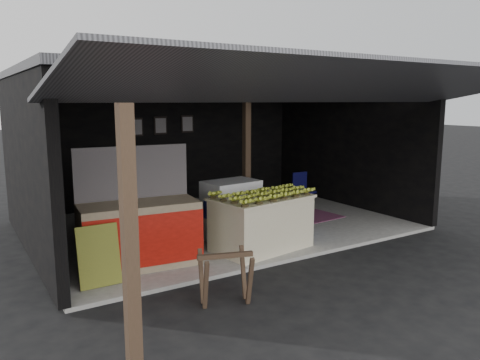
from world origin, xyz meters
TOP-DOWN VIEW (x-y plane):
  - ground at (0.00, 0.00)m, footprint 80.00×80.00m
  - concrete_slab at (0.00, 2.50)m, footprint 7.00×5.00m
  - shophouse at (0.00, 2.82)m, footprint 7.40×7.29m
  - banana_table at (-0.19, 0.67)m, footprint 1.74×1.22m
  - banana_pile at (-0.19, 0.67)m, footprint 1.61×1.10m
  - white_crate at (-0.32, 1.45)m, footprint 1.01×0.73m
  - neighbor_stall at (-2.20, 0.97)m, footprint 1.79×0.95m
  - green_signboard at (-2.94, 0.50)m, footprint 0.55×0.18m
  - sawhorse at (-1.74, -0.79)m, footprint 0.75×0.74m
  - water_barrel at (0.93, 1.05)m, footprint 0.35×0.35m
  - plastic_chair at (2.25, 2.59)m, footprint 0.41×0.41m
  - magenta_rug at (1.78, 1.92)m, footprint 1.58×1.12m
  - picture_frames at (-0.17, 4.89)m, footprint 1.62×0.04m

SIDE VIEW (x-z plane):
  - ground at x=0.00m, z-range 0.00..0.00m
  - concrete_slab at x=0.00m, z-range 0.00..0.06m
  - magenta_rug at x=1.78m, z-range 0.06..0.07m
  - water_barrel at x=0.93m, z-range 0.06..0.57m
  - sawhorse at x=-1.74m, z-range 0.09..0.75m
  - green_signboard at x=-2.94m, z-range 0.06..0.89m
  - banana_table at x=-0.19m, z-range 0.06..0.96m
  - plastic_chair at x=2.25m, z-range 0.13..0.97m
  - white_crate at x=-0.32m, z-range 0.06..1.11m
  - neighbor_stall at x=-2.20m, z-range -0.30..1.48m
  - banana_pile at x=-0.19m, z-range 0.95..1.13m
  - picture_frames at x=-0.17m, z-range 1.70..2.16m
  - shophouse at x=0.00m, z-range 0.59..3.61m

